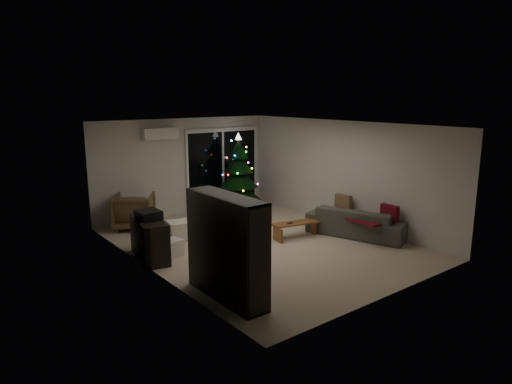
% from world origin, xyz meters
% --- Properties ---
extents(room, '(6.50, 7.51, 2.60)m').
position_xyz_m(room, '(0.46, 1.49, 1.02)').
color(room, beige).
rests_on(room, ground).
extents(bookshelf, '(0.95, 1.67, 1.63)m').
position_xyz_m(bookshelf, '(-2.25, -1.74, 0.81)').
color(bookshelf, black).
rests_on(bookshelf, floor).
extents(media_cabinet, '(0.71, 1.32, 0.79)m').
position_xyz_m(media_cabinet, '(-2.25, 0.60, 0.39)').
color(media_cabinet, black).
rests_on(media_cabinet, floor).
extents(stereo, '(0.40, 0.47, 0.17)m').
position_xyz_m(stereo, '(-2.25, 0.60, 0.87)').
color(stereo, black).
rests_on(stereo, media_cabinet).
extents(armchair, '(1.24, 1.24, 0.83)m').
position_xyz_m(armchair, '(-1.65, 2.71, 0.41)').
color(armchair, brown).
rests_on(armchair, floor).
extents(ottoman, '(0.54, 0.54, 0.41)m').
position_xyz_m(ottoman, '(-1.26, 1.27, 0.21)').
color(ottoman, '#F1E8C4').
rests_on(ottoman, floor).
extents(cardboard_box_a, '(0.51, 0.43, 0.32)m').
position_xyz_m(cardboard_box_a, '(-1.88, 0.47, 0.16)').
color(cardboard_box_a, white).
rests_on(cardboard_box_a, floor).
extents(cardboard_box_b, '(0.44, 0.42, 0.25)m').
position_xyz_m(cardboard_box_b, '(-0.21, 0.68, 0.12)').
color(cardboard_box_b, white).
rests_on(cardboard_box_b, floor).
extents(side_table, '(0.44, 0.44, 0.44)m').
position_xyz_m(side_table, '(-0.28, 1.91, 0.22)').
color(side_table, black).
rests_on(side_table, floor).
extents(floor_lamp, '(0.28, 0.28, 1.75)m').
position_xyz_m(floor_lamp, '(-1.40, 3.46, 0.88)').
color(floor_lamp, black).
rests_on(floor_lamp, floor).
extents(sofa, '(1.50, 2.34, 0.64)m').
position_xyz_m(sofa, '(2.05, -0.88, 0.32)').
color(sofa, '#4F524B').
rests_on(sofa, floor).
extents(sofa_throw, '(0.68, 1.57, 0.05)m').
position_xyz_m(sofa_throw, '(1.95, -0.88, 0.46)').
color(sofa_throw, maroon).
rests_on(sofa_throw, sofa).
extents(cushion_a, '(0.16, 0.43, 0.42)m').
position_xyz_m(cushion_a, '(2.30, -0.23, 0.58)').
color(cushion_a, '#8E7B59').
rests_on(cushion_a, sofa).
extents(cushion_b, '(0.15, 0.43, 0.42)m').
position_xyz_m(cushion_b, '(2.30, -1.53, 0.58)').
color(cushion_b, maroon).
rests_on(cushion_b, sofa).
extents(coffee_table, '(1.11, 0.58, 0.34)m').
position_xyz_m(coffee_table, '(0.87, -0.12, 0.17)').
color(coffee_table, brown).
rests_on(coffee_table, floor).
extents(remote_a, '(0.13, 0.04, 0.02)m').
position_xyz_m(remote_a, '(0.72, -0.12, 0.34)').
color(remote_a, black).
rests_on(remote_a, coffee_table).
extents(remote_b, '(0.13, 0.08, 0.02)m').
position_xyz_m(remote_b, '(0.97, -0.07, 0.34)').
color(remote_b, slate).
rests_on(remote_b, coffee_table).
extents(christmas_tree, '(1.67, 1.67, 2.09)m').
position_xyz_m(christmas_tree, '(1.34, 2.66, 1.05)').
color(christmas_tree, black).
rests_on(christmas_tree, floor).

